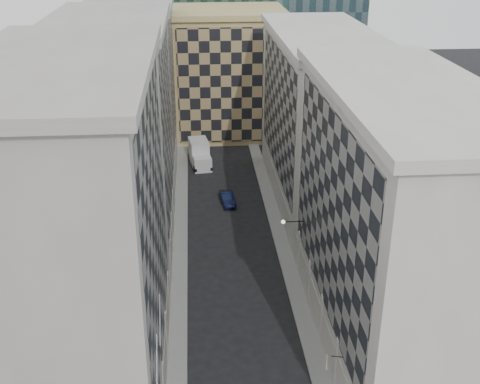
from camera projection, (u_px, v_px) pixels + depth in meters
sidewalk_west at (180, 252)px, 60.55m from camera, size 1.50×100.00×0.15m
sidewalk_east at (283, 248)px, 61.30m from camera, size 1.50×100.00×0.15m
bldg_left_a at (79, 245)px, 38.05m from camera, size 10.80×22.80×23.70m
bldg_left_b at (117, 138)px, 58.23m from camera, size 10.80×22.80×22.70m
bldg_left_c at (136, 86)px, 78.41m from camera, size 10.80×22.80×21.70m
bldg_right_a at (393, 225)px, 43.85m from camera, size 10.80×26.80×20.70m
bldg_right_b at (320, 119)px, 68.56m from camera, size 10.80×28.80×19.70m
tan_block at (228, 72)px, 91.61m from camera, size 16.80×14.80×18.80m
flagpoles_left at (158, 340)px, 35.44m from camera, size 0.10×6.33×2.33m
bracket_lamp at (285, 222)px, 53.26m from camera, size 1.98×0.36×0.36m
box_truck at (200, 155)px, 81.88m from camera, size 3.20×6.24×3.28m
dark_car at (227, 198)px, 70.81m from camera, size 1.92×4.21×1.34m
shop_sign at (328, 361)px, 39.95m from camera, size 1.20×0.68×0.77m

